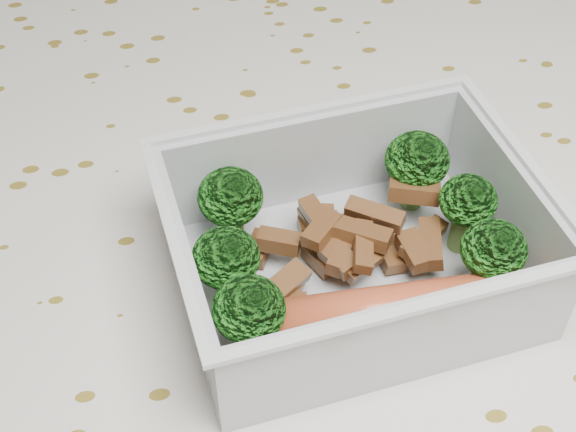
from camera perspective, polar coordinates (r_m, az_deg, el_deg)
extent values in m
cube|color=brown|center=(0.44, 0.27, -4.07)|extent=(1.40, 0.90, 0.04)
cube|color=silver|center=(0.42, 0.28, -2.06)|extent=(1.46, 0.96, 0.01)
cube|color=silver|center=(0.40, 4.48, -4.49)|extent=(0.18, 0.15, 0.00)
cube|color=silver|center=(0.42, 1.80, 4.14)|extent=(0.16, 0.03, 0.05)
cube|color=silver|center=(0.35, 8.31, -8.81)|extent=(0.16, 0.03, 0.05)
cube|color=silver|center=(0.41, 15.24, 0.82)|extent=(0.02, 0.12, 0.05)
cube|color=silver|center=(0.37, -7.09, -4.47)|extent=(0.02, 0.12, 0.05)
cube|color=silver|center=(0.40, 1.69, 7.53)|extent=(0.17, 0.03, 0.00)
cube|color=silver|center=(0.32, 9.15, -6.47)|extent=(0.17, 0.03, 0.00)
cube|color=silver|center=(0.39, 16.57, 3.87)|extent=(0.02, 0.12, 0.00)
cube|color=silver|center=(0.34, -8.21, -1.61)|extent=(0.02, 0.12, 0.00)
cylinder|color=#608C3F|center=(0.41, -3.97, -0.77)|extent=(0.01, 0.01, 0.02)
ellipsoid|color=#29831E|center=(0.39, -4.12, 1.37)|extent=(0.03, 0.03, 0.03)
cylinder|color=#608C3F|center=(0.43, 8.85, 1.82)|extent=(0.01, 0.01, 0.02)
ellipsoid|color=#29831E|center=(0.42, 9.17, 3.94)|extent=(0.03, 0.03, 0.03)
cylinder|color=#608C3F|center=(0.38, -4.27, -5.09)|extent=(0.01, 0.01, 0.02)
ellipsoid|color=#29831E|center=(0.37, -4.45, -2.97)|extent=(0.03, 0.03, 0.03)
cylinder|color=#608C3F|center=(0.41, 12.23, -1.01)|extent=(0.01, 0.01, 0.02)
ellipsoid|color=#29831E|center=(0.40, 12.69, 1.09)|extent=(0.03, 0.03, 0.02)
cylinder|color=#608C3F|center=(0.36, -2.68, -8.68)|extent=(0.01, 0.01, 0.02)
ellipsoid|color=#29831E|center=(0.35, -2.80, -6.63)|extent=(0.03, 0.03, 0.03)
cylinder|color=#608C3F|center=(0.39, 13.86, -4.38)|extent=(0.01, 0.01, 0.02)
ellipsoid|color=#29831E|center=(0.38, 14.42, -2.31)|extent=(0.03, 0.03, 0.03)
cube|color=brown|center=(0.39, 5.09, -1.24)|extent=(0.03, 0.03, 0.01)
cube|color=brown|center=(0.39, 5.29, -3.47)|extent=(0.02, 0.02, 0.01)
cube|color=brown|center=(0.40, 1.93, 0.15)|extent=(0.01, 0.02, 0.01)
cube|color=brown|center=(0.39, 6.19, 0.11)|extent=(0.03, 0.02, 0.01)
cube|color=brown|center=(0.39, 3.67, -3.02)|extent=(0.02, 0.02, 0.01)
cube|color=brown|center=(0.40, -2.08, -2.30)|extent=(0.02, 0.02, 0.01)
cube|color=brown|center=(0.39, 8.99, -2.45)|extent=(0.01, 0.02, 0.01)
cube|color=brown|center=(0.39, 2.42, -0.98)|extent=(0.02, 0.02, 0.01)
cube|color=brown|center=(0.41, 4.23, -0.99)|extent=(0.03, 0.03, 0.01)
cube|color=brown|center=(0.39, -0.65, -1.82)|extent=(0.02, 0.02, 0.01)
cube|color=brown|center=(0.38, -0.64, -6.04)|extent=(0.03, 0.02, 0.01)
cube|color=brown|center=(0.41, 8.96, 1.68)|extent=(0.03, 0.02, 0.01)
cube|color=brown|center=(0.40, 2.34, -3.01)|extent=(0.02, 0.02, 0.01)
cube|color=brown|center=(0.38, 5.36, -2.17)|extent=(0.02, 0.03, 0.01)
cube|color=brown|center=(0.41, 7.17, -2.50)|extent=(0.01, 0.03, 0.01)
cube|color=brown|center=(0.40, 2.18, -0.62)|extent=(0.02, 0.03, 0.01)
cube|color=brown|center=(0.40, 10.12, -1.94)|extent=(0.02, 0.03, 0.01)
cube|color=brown|center=(0.41, 2.24, -0.66)|extent=(0.02, 0.01, 0.01)
cube|color=brown|center=(0.38, 0.09, -5.54)|extent=(0.02, 0.02, 0.01)
cube|color=brown|center=(0.40, 9.61, -1.61)|extent=(0.03, 0.03, 0.01)
cube|color=brown|center=(0.38, -0.17, -4.77)|extent=(0.03, 0.02, 0.01)
cube|color=brown|center=(0.41, 2.63, -0.66)|extent=(0.01, 0.02, 0.01)
cube|color=brown|center=(0.39, 3.84, -2.48)|extent=(0.02, 0.03, 0.01)
cylinder|color=#BC4B2A|center=(0.37, 7.22, -6.76)|extent=(0.12, 0.03, 0.02)
sphere|color=#BC4B2A|center=(0.39, 15.83, -5.41)|extent=(0.02, 0.02, 0.02)
sphere|color=#BC4B2A|center=(0.36, -2.08, -8.05)|extent=(0.02, 0.02, 0.02)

